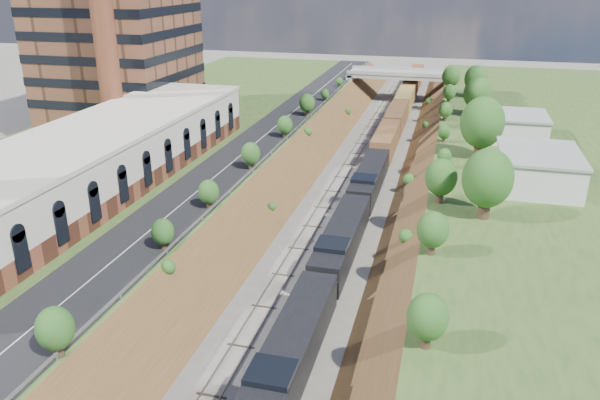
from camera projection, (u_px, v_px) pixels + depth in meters
The scene contains 15 objects.
platform_left at pixel (149, 153), 92.63m from camera, with size 44.00×180.00×5.00m, color #324E20.
embankment_left at pixel (283, 179), 88.36m from camera, with size 7.07×180.00×7.07m, color brown.
embankment_right at pixel (431, 192), 83.17m from camera, with size 7.07×180.00×7.07m, color brown.
rail_left_track at pixel (337, 183), 86.35m from camera, with size 1.58×180.00×0.18m, color gray.
rail_right_track at pixel (372, 187), 85.12m from camera, with size 1.58×180.00×0.18m, color gray.
road at pixel (254, 145), 87.57m from camera, with size 8.00×180.00×0.10m, color black.
guardrail at pixel (279, 144), 86.24m from camera, with size 0.10×171.00×0.70m.
commercial_building at pixel (93, 159), 69.44m from camera, with size 14.30×62.30×7.00m.
smokestack at pixel (101, 5), 81.49m from camera, with size 3.20×3.20×40.00m, color brown.
overpass at pixel (399, 80), 139.78m from camera, with size 24.50×8.30×7.40m.
white_building_near at pixel (538, 170), 70.46m from camera, with size 9.00×12.00×4.00m, color silver.
white_building_far at pixel (518, 127), 90.46m from camera, with size 8.00×10.00×3.60m, color silver.
tree_right_large at pixel (488, 179), 60.32m from camera, with size 5.25×5.25×7.61m.
tree_left_crest at pixel (142, 251), 49.96m from camera, with size 2.45×2.45×3.55m.
freight_train at pixel (390, 132), 103.67m from camera, with size 3.21×146.12×4.75m.
Camera 1 is at (12.64, -19.99, 29.44)m, focal length 35.00 mm.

